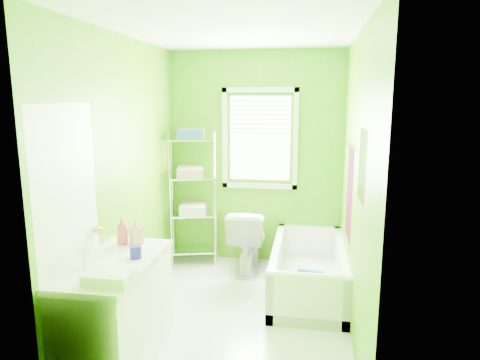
% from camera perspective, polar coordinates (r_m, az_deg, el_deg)
% --- Properties ---
extents(ground, '(2.90, 2.90, 0.00)m').
position_cam_1_polar(ground, '(4.29, -0.56, -17.46)').
color(ground, silver).
rests_on(ground, ground).
extents(room_envelope, '(2.14, 2.94, 2.62)m').
position_cam_1_polar(room_envelope, '(3.80, -0.60, 3.51)').
color(room_envelope, '#469207').
rests_on(room_envelope, ground).
extents(window, '(0.92, 0.05, 1.22)m').
position_cam_1_polar(window, '(5.19, 2.67, 6.22)').
color(window, white).
rests_on(window, ground).
extents(door, '(0.09, 0.80, 2.00)m').
position_cam_1_polar(door, '(3.36, -21.57, -7.82)').
color(door, white).
rests_on(door, ground).
extents(right_wall_decor, '(0.04, 1.48, 1.17)m').
position_cam_1_polar(right_wall_decor, '(3.79, 14.99, -0.37)').
color(right_wall_decor, '#44071D').
rests_on(right_wall_decor, ground).
extents(bathtub, '(0.75, 1.62, 0.52)m').
position_cam_1_polar(bathtub, '(4.71, 9.05, -12.64)').
color(bathtub, white).
rests_on(bathtub, ground).
extents(toilet, '(0.43, 0.75, 0.76)m').
position_cam_1_polar(toilet, '(5.13, 1.07, -7.92)').
color(toilet, white).
rests_on(toilet, ground).
extents(vanity, '(0.58, 1.10, 1.07)m').
position_cam_1_polar(vanity, '(3.56, -16.16, -16.15)').
color(vanity, white).
rests_on(vanity, ground).
extents(wire_shelf_unit, '(0.62, 0.52, 1.67)m').
position_cam_1_polar(wire_shelf_unit, '(5.28, -6.23, -0.28)').
color(wire_shelf_unit, silver).
rests_on(wire_shelf_unit, ground).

